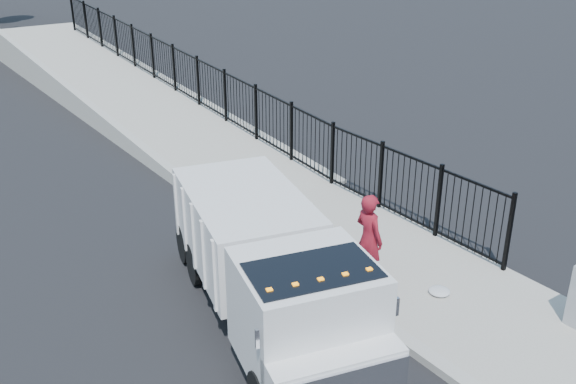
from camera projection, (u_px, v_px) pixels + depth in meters
ground at (320, 285)px, 13.73m from camera, size 120.00×120.00×0.00m
sidewalk at (453, 296)px, 13.23m from camera, size 3.55×12.00×0.12m
curb at (384, 327)px, 12.21m from camera, size 0.30×12.00×0.16m
ramp at (124, 103)px, 26.81m from camera, size 3.95×24.06×3.19m
iron_fence at (199, 97)px, 24.21m from camera, size 0.10×28.00×1.80m
truck at (270, 266)px, 11.86m from camera, size 3.80×7.16×2.34m
worker at (369, 239)px, 13.28m from camera, size 0.48×0.73×1.99m
debris at (439, 291)px, 13.18m from camera, size 0.45×0.45×0.11m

